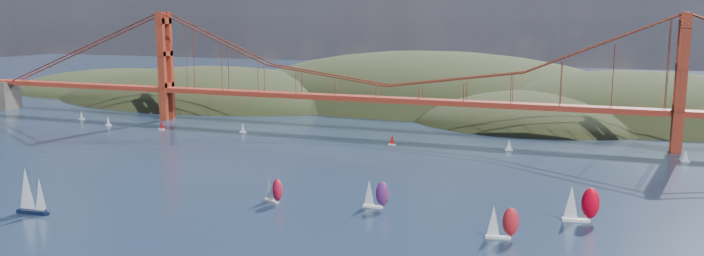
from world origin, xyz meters
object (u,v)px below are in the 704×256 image
(sloop_navy, at_px, (30,191))
(racer_rwb, at_px, (375,194))
(racer_2, at_px, (580,203))
(racer_0, at_px, (273,189))
(racer_1, at_px, (502,222))

(sloop_navy, bearing_deg, racer_rwb, 18.72)
(racer_2, bearing_deg, racer_rwb, -179.98)
(racer_0, bearing_deg, racer_1, 15.73)
(racer_0, xyz_separation_m, racer_2, (85.02, 11.85, 1.05))
(racer_0, bearing_deg, sloop_navy, -126.44)
(racer_2, xyz_separation_m, racer_rwb, (-55.17, -6.64, -0.86))
(racer_1, xyz_separation_m, racer_rwb, (-37.63, 14.78, -0.12))
(racer_0, relative_size, racer_1, 0.93)
(sloop_navy, distance_m, racer_0, 66.72)
(racer_rwb, bearing_deg, racer_1, -19.38)
(sloop_navy, relative_size, racer_0, 1.68)
(racer_2, distance_m, racer_rwb, 55.57)
(sloop_navy, distance_m, racer_rwb, 95.76)
(sloop_navy, relative_size, racer_2, 1.33)
(sloop_navy, xyz_separation_m, racer_0, (57.89, 33.10, -2.28))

